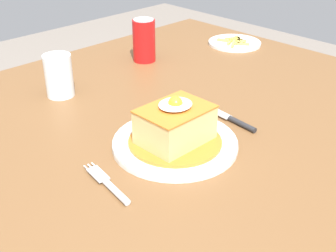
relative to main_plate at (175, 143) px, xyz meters
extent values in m
cube|color=brown|center=(0.01, 0.13, -0.03)|extent=(1.42, 1.01, 0.04)
cylinder|color=brown|center=(0.64, 0.55, -0.40)|extent=(0.07, 0.07, 0.70)
cylinder|color=white|center=(0.00, 0.00, 0.00)|extent=(0.25, 0.25, 0.01)
torus|color=white|center=(0.00, 0.00, 0.00)|extent=(0.25, 0.25, 0.01)
cylinder|color=#C66B23|center=(0.00, 0.00, 0.00)|extent=(0.19, 0.19, 0.01)
cube|color=#DBB770|center=(0.00, 0.00, 0.04)|extent=(0.14, 0.10, 0.07)
cube|color=#C66B23|center=(0.00, 0.00, 0.08)|extent=(0.14, 0.10, 0.00)
ellipsoid|color=white|center=(0.00, 0.00, 0.08)|extent=(0.07, 0.06, 0.01)
sphere|color=yellow|center=(0.00, 0.00, 0.09)|extent=(0.03, 0.03, 0.03)
cylinder|color=silver|center=(-0.18, -0.04, 0.00)|extent=(0.02, 0.08, 0.01)
cube|color=silver|center=(-0.17, 0.02, 0.00)|extent=(0.03, 0.05, 0.00)
cylinder|color=silver|center=(-0.16, 0.05, 0.00)|extent=(0.01, 0.03, 0.00)
cylinder|color=silver|center=(-0.17, 0.05, 0.00)|extent=(0.01, 0.03, 0.00)
cylinder|color=silver|center=(-0.18, 0.05, 0.00)|extent=(0.01, 0.03, 0.00)
cylinder|color=#262628|center=(0.16, -0.04, 0.00)|extent=(0.02, 0.08, 0.01)
cube|color=silver|center=(0.17, 0.04, 0.00)|extent=(0.03, 0.09, 0.00)
cylinder|color=red|center=(0.29, 0.41, 0.05)|extent=(0.07, 0.07, 0.12)
cylinder|color=silver|center=(0.29, 0.41, 0.11)|extent=(0.06, 0.06, 0.00)
cylinder|color=silver|center=(-0.03, 0.37, 0.02)|extent=(0.06, 0.06, 0.06)
cylinder|color=silver|center=(-0.03, 0.37, 0.04)|extent=(0.07, 0.07, 0.10)
cylinder|color=white|center=(0.60, 0.32, 0.00)|extent=(0.17, 0.17, 0.01)
cube|color=#EAC64C|center=(0.60, 0.30, 0.00)|extent=(0.02, 0.05, 0.01)
cube|color=#EAC64C|center=(0.61, 0.34, 0.00)|extent=(0.05, 0.03, 0.01)
cube|color=#EAC64C|center=(0.60, 0.30, 0.00)|extent=(0.06, 0.04, 0.01)
cube|color=#EAC64C|center=(0.59, 0.28, 0.00)|extent=(0.03, 0.04, 0.01)
cube|color=#EAC64C|center=(0.57, 0.30, 0.00)|extent=(0.06, 0.04, 0.01)
cube|color=#EAC64C|center=(0.57, 0.34, 0.00)|extent=(0.02, 0.05, 0.01)
cube|color=#EAC64C|center=(0.61, 0.31, 0.00)|extent=(0.04, 0.04, 0.01)
cube|color=#EAC64C|center=(0.58, 0.32, 0.00)|extent=(0.06, 0.03, 0.01)
cube|color=#EAC64C|center=(0.62, 0.31, 0.00)|extent=(0.04, 0.06, 0.01)
camera|label=1|loc=(-0.56, -0.54, 0.46)|focal=48.27mm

